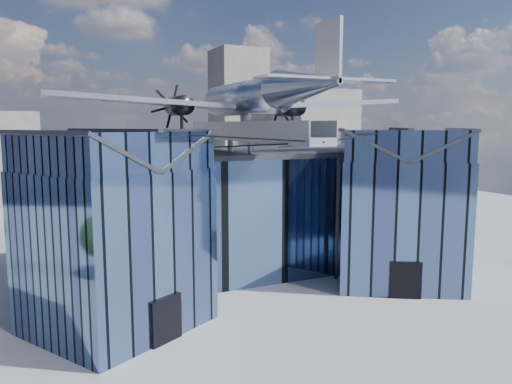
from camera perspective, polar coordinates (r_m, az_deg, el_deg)
name	(u,v)px	position (r m, az deg, el deg)	size (l,w,h in m)	color
ground_plane	(268,296)	(36.20, 1.35, -11.76)	(120.00, 120.00, 0.00)	gray
museum	(236,207)	(39.97, -2.28, -1.69)	(32.88, 24.50, 17.60)	#455E8D
bg_towers	(139,137)	(82.82, -13.27, 6.10)	(77.00, 24.50, 26.00)	slate
tree_side_e	(439,198)	(59.33, 20.18, -0.66)	(3.80, 3.80, 5.77)	#331F14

